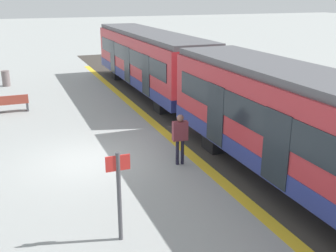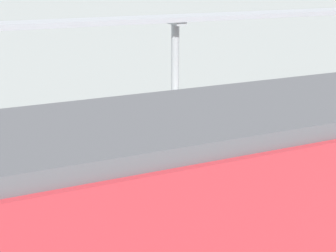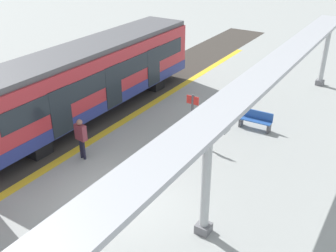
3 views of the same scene
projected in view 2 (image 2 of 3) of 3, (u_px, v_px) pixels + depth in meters
The scene contains 7 objects.
ground_plane at pixel (222, 156), 13.43m from camera, with size 176.00×176.00×0.00m, color #969A98.
tactile_edge_strip at pixel (296, 211), 10.36m from camera, with size 0.40×38.39×0.01m, color gold.
train_far_carriage at pixel (109, 229), 6.37m from camera, with size 2.65×13.47×3.48m.
canopy_pillar_second at pixel (175, 74), 15.58m from camera, with size 1.10×0.44×3.77m.
canopy_beam at pixel (181, 18), 15.01m from camera, with size 1.20×30.79×0.16m, color #A8AAB2.
platform_info_sign at pixel (53, 136), 11.33m from camera, with size 0.56×0.10×2.20m.
passenger_waiting_near_edge at pixel (231, 168), 10.08m from camera, with size 0.53×0.29×1.75m.
Camera 2 is at (-10.73, 6.31, 5.40)m, focal length 46.66 mm.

